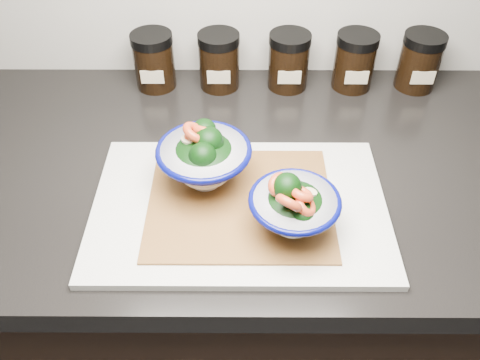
{
  "coord_description": "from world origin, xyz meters",
  "views": [
    {
      "loc": [
        -0.02,
        0.8,
        1.47
      ],
      "look_at": [
        -0.02,
        1.34,
        0.96
      ],
      "focal_mm": 38.0,
      "sensor_mm": 36.0,
      "label": 1
    }
  ],
  "objects_px": {
    "spice_jar_a": "(154,60)",
    "spice_jar_c": "(289,61)",
    "spice_jar_d": "(355,61)",
    "bowl_right": "(294,207)",
    "spice_jar_b": "(219,61)",
    "spice_jar_e": "(420,61)",
    "cutting_board": "(239,207)",
    "bowl_left": "(204,158)"
  },
  "relations": [
    {
      "from": "bowl_left",
      "to": "spice_jar_b",
      "type": "height_order",
      "value": "bowl_left"
    },
    {
      "from": "cutting_board",
      "to": "spice_jar_a",
      "type": "bearing_deg",
      "value": 115.99
    },
    {
      "from": "bowl_right",
      "to": "spice_jar_d",
      "type": "bearing_deg",
      "value": 69.5
    },
    {
      "from": "cutting_board",
      "to": "spice_jar_d",
      "type": "xyz_separation_m",
      "value": [
        0.23,
        0.35,
        0.05
      ]
    },
    {
      "from": "spice_jar_c",
      "to": "bowl_left",
      "type": "bearing_deg",
      "value": -116.37
    },
    {
      "from": "spice_jar_b",
      "to": "spice_jar_d",
      "type": "height_order",
      "value": "same"
    },
    {
      "from": "cutting_board",
      "to": "spice_jar_e",
      "type": "xyz_separation_m",
      "value": [
        0.35,
        0.35,
        0.05
      ]
    },
    {
      "from": "cutting_board",
      "to": "spice_jar_d",
      "type": "distance_m",
      "value": 0.42
    },
    {
      "from": "bowl_left",
      "to": "bowl_right",
      "type": "xyz_separation_m",
      "value": [
        0.13,
        -0.1,
        -0.01
      ]
    },
    {
      "from": "spice_jar_c",
      "to": "spice_jar_d",
      "type": "relative_size",
      "value": 1.0
    },
    {
      "from": "bowl_right",
      "to": "spice_jar_a",
      "type": "bearing_deg",
      "value": 121.7
    },
    {
      "from": "cutting_board",
      "to": "spice_jar_d",
      "type": "bearing_deg",
      "value": 57.26
    },
    {
      "from": "bowl_left",
      "to": "spice_jar_b",
      "type": "bearing_deg",
      "value": 87.73
    },
    {
      "from": "spice_jar_c",
      "to": "spice_jar_d",
      "type": "distance_m",
      "value": 0.13
    },
    {
      "from": "cutting_board",
      "to": "spice_jar_e",
      "type": "bearing_deg",
      "value": 44.75
    },
    {
      "from": "bowl_left",
      "to": "spice_jar_d",
      "type": "relative_size",
      "value": 1.31
    },
    {
      "from": "spice_jar_b",
      "to": "spice_jar_c",
      "type": "height_order",
      "value": "same"
    },
    {
      "from": "spice_jar_c",
      "to": "spice_jar_d",
      "type": "height_order",
      "value": "same"
    },
    {
      "from": "bowl_right",
      "to": "spice_jar_c",
      "type": "relative_size",
      "value": 1.15
    },
    {
      "from": "bowl_right",
      "to": "spice_jar_d",
      "type": "height_order",
      "value": "bowl_right"
    },
    {
      "from": "cutting_board",
      "to": "bowl_right",
      "type": "height_order",
      "value": "bowl_right"
    },
    {
      "from": "bowl_left",
      "to": "spice_jar_d",
      "type": "bearing_deg",
      "value": 47.14
    },
    {
      "from": "bowl_left",
      "to": "spice_jar_c",
      "type": "height_order",
      "value": "bowl_left"
    },
    {
      "from": "bowl_left",
      "to": "spice_jar_c",
      "type": "distance_m",
      "value": 0.34
    },
    {
      "from": "cutting_board",
      "to": "spice_jar_a",
      "type": "xyz_separation_m",
      "value": [
        -0.17,
        0.35,
        0.05
      ]
    },
    {
      "from": "bowl_right",
      "to": "spice_jar_c",
      "type": "height_order",
      "value": "bowl_right"
    },
    {
      "from": "cutting_board",
      "to": "bowl_right",
      "type": "bearing_deg",
      "value": -32.88
    },
    {
      "from": "spice_jar_c",
      "to": "cutting_board",
      "type": "bearing_deg",
      "value": -105.21
    },
    {
      "from": "bowl_right",
      "to": "spice_jar_e",
      "type": "relative_size",
      "value": 1.15
    },
    {
      "from": "bowl_left",
      "to": "spice_jar_b",
      "type": "xyz_separation_m",
      "value": [
        0.01,
        0.3,
        -0.01
      ]
    },
    {
      "from": "spice_jar_b",
      "to": "spice_jar_e",
      "type": "bearing_deg",
      "value": 0.0
    },
    {
      "from": "bowl_right",
      "to": "spice_jar_a",
      "type": "xyz_separation_m",
      "value": [
        -0.25,
        0.4,
        -0.0
      ]
    },
    {
      "from": "spice_jar_a",
      "to": "spice_jar_c",
      "type": "relative_size",
      "value": 1.0
    },
    {
      "from": "bowl_right",
      "to": "spice_jar_d",
      "type": "relative_size",
      "value": 1.15
    },
    {
      "from": "cutting_board",
      "to": "bowl_right",
      "type": "relative_size",
      "value": 3.45
    },
    {
      "from": "bowl_left",
      "to": "spice_jar_d",
      "type": "distance_m",
      "value": 0.41
    },
    {
      "from": "spice_jar_e",
      "to": "bowl_right",
      "type": "bearing_deg",
      "value": -124.79
    },
    {
      "from": "cutting_board",
      "to": "spice_jar_c",
      "type": "xyz_separation_m",
      "value": [
        0.1,
        0.35,
        0.05
      ]
    },
    {
      "from": "bowl_left",
      "to": "spice_jar_b",
      "type": "distance_m",
      "value": 0.3
    },
    {
      "from": "spice_jar_b",
      "to": "spice_jar_e",
      "type": "relative_size",
      "value": 1.0
    },
    {
      "from": "spice_jar_a",
      "to": "spice_jar_e",
      "type": "distance_m",
      "value": 0.53
    },
    {
      "from": "bowl_right",
      "to": "spice_jar_a",
      "type": "height_order",
      "value": "bowl_right"
    }
  ]
}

